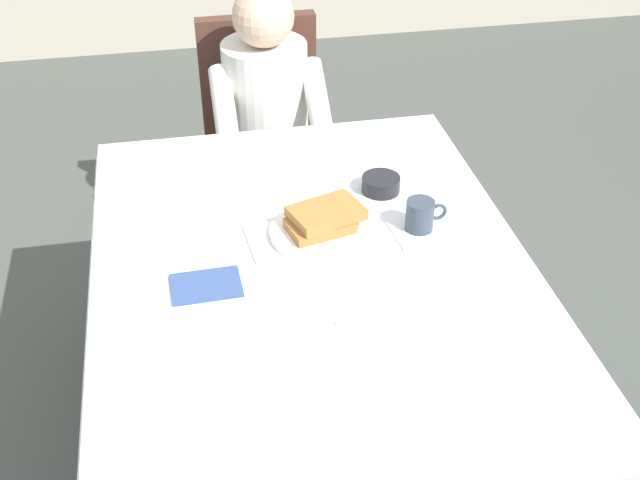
# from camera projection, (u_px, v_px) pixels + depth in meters

# --- Properties ---
(ground_plane) EXTENTS (14.00, 14.00, 0.00)m
(ground_plane) POSITION_uv_depth(u_px,v_px,m) (315.00, 460.00, 2.48)
(ground_plane) COLOR #474C47
(dining_table_main) EXTENTS (1.12, 1.52, 0.74)m
(dining_table_main) POSITION_uv_depth(u_px,v_px,m) (314.00, 294.00, 2.10)
(dining_table_main) COLOR silver
(dining_table_main) RESTS_ON ground
(chair_diner) EXTENTS (0.44, 0.45, 0.93)m
(chair_diner) POSITION_uv_depth(u_px,v_px,m) (263.00, 127.00, 3.11)
(chair_diner) COLOR #4C2D23
(chair_diner) RESTS_ON ground
(diner_person) EXTENTS (0.40, 0.43, 1.12)m
(diner_person) POSITION_uv_depth(u_px,v_px,m) (268.00, 112.00, 2.90)
(diner_person) COLOR silver
(diner_person) RESTS_ON ground
(plate_breakfast) EXTENTS (0.28, 0.28, 0.02)m
(plate_breakfast) POSITION_uv_depth(u_px,v_px,m) (322.00, 232.00, 2.16)
(plate_breakfast) COLOR white
(plate_breakfast) RESTS_ON dining_table_main
(breakfast_stack) EXTENTS (0.22, 0.18, 0.06)m
(breakfast_stack) POSITION_uv_depth(u_px,v_px,m) (324.00, 218.00, 2.14)
(breakfast_stack) COLOR #A36B33
(breakfast_stack) RESTS_ON plate_breakfast
(cup_coffee) EXTENTS (0.11, 0.08, 0.08)m
(cup_coffee) POSITION_uv_depth(u_px,v_px,m) (421.00, 215.00, 2.16)
(cup_coffee) COLOR #333D4C
(cup_coffee) RESTS_ON dining_table_main
(bowl_butter) EXTENTS (0.11, 0.11, 0.04)m
(bowl_butter) POSITION_uv_depth(u_px,v_px,m) (381.00, 184.00, 2.33)
(bowl_butter) COLOR black
(bowl_butter) RESTS_ON dining_table_main
(fork_left_of_plate) EXTENTS (0.03, 0.18, 0.00)m
(fork_left_of_plate) POSITION_uv_depth(u_px,v_px,m) (252.00, 246.00, 2.12)
(fork_left_of_plate) COLOR silver
(fork_left_of_plate) RESTS_ON dining_table_main
(knife_right_of_plate) EXTENTS (0.03, 0.20, 0.00)m
(knife_right_of_plate) POSITION_uv_depth(u_px,v_px,m) (393.00, 230.00, 2.17)
(knife_right_of_plate) COLOR silver
(knife_right_of_plate) RESTS_ON dining_table_main
(spoon_near_edge) EXTENTS (0.15, 0.05, 0.00)m
(spoon_near_edge) POSITION_uv_depth(u_px,v_px,m) (363.00, 314.00, 1.90)
(spoon_near_edge) COLOR silver
(spoon_near_edge) RESTS_ON dining_table_main
(napkin_folded) EXTENTS (0.17, 0.13, 0.01)m
(napkin_folded) POSITION_uv_depth(u_px,v_px,m) (206.00, 285.00, 1.98)
(napkin_folded) COLOR #334C7F
(napkin_folded) RESTS_ON dining_table_main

